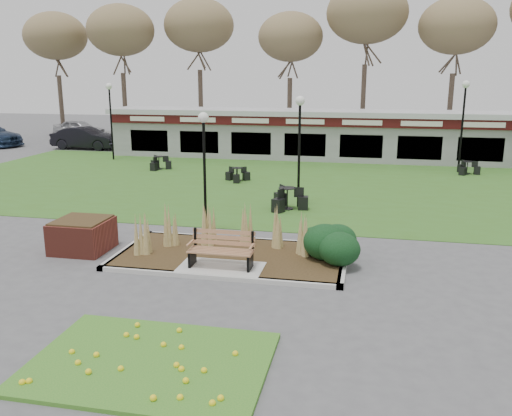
% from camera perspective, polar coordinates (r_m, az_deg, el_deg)
% --- Properties ---
extents(ground, '(100.00, 100.00, 0.00)m').
position_cam_1_polar(ground, '(14.14, -3.86, -6.90)').
color(ground, '#515154').
rests_on(ground, ground).
extents(lawn, '(34.00, 16.00, 0.02)m').
position_cam_1_polar(lawn, '(25.47, 3.39, 2.60)').
color(lawn, '#3A6720').
rests_on(lawn, ground).
extents(flower_bed, '(4.20, 3.00, 0.16)m').
position_cam_1_polar(flower_bed, '(10.17, -11.08, -15.52)').
color(flower_bed, '#307621').
rests_on(flower_bed, ground).
extents(planting_bed, '(6.75, 3.40, 1.27)m').
position_cam_1_polar(planting_bed, '(15.00, 2.22, -4.15)').
color(planting_bed, '#312613').
rests_on(planting_bed, ground).
extents(park_bench, '(1.70, 0.66, 0.93)m').
position_cam_1_polar(park_bench, '(14.17, -3.63, -4.33)').
color(park_bench, '#9E6A47').
rests_on(park_bench, ground).
extents(brick_planter, '(1.50, 1.50, 0.95)m').
position_cam_1_polar(brick_planter, '(16.52, -17.81, -2.71)').
color(brick_planter, maroon).
rests_on(brick_planter, ground).
extents(food_pavilion, '(24.60, 3.40, 2.90)m').
position_cam_1_polar(food_pavilion, '(33.06, 5.48, 7.77)').
color(food_pavilion, gray).
rests_on(food_pavilion, ground).
extents(tree_backdrop, '(47.24, 5.24, 10.36)m').
position_cam_1_polar(tree_backdrop, '(41.00, 7.05, 18.56)').
color(tree_backdrop, '#47382B').
rests_on(tree_backdrop, ground).
extents(lamp_post_mid_left, '(0.32, 0.32, 3.89)m').
position_cam_1_polar(lamp_post_mid_left, '(16.80, -5.49, 6.42)').
color(lamp_post_mid_left, black).
rests_on(lamp_post_mid_left, ground).
extents(lamp_post_mid_right, '(0.35, 0.35, 4.23)m').
position_cam_1_polar(lamp_post_mid_right, '(20.46, 4.61, 8.48)').
color(lamp_post_mid_right, black).
rests_on(lamp_post_mid_right, ground).
extents(lamp_post_far_right, '(0.39, 0.39, 4.68)m').
position_cam_1_polar(lamp_post_far_right, '(30.12, 21.06, 10.01)').
color(lamp_post_far_right, black).
rests_on(lamp_post_far_right, ground).
extents(lamp_post_far_left, '(0.37, 0.37, 4.48)m').
position_cam_1_polar(lamp_post_far_left, '(33.28, -15.11, 10.49)').
color(lamp_post_far_left, black).
rests_on(lamp_post_far_left, ground).
extents(bistro_set_a, '(1.20, 1.13, 0.65)m').
position_cam_1_polar(bistro_set_a, '(25.91, -1.97, 3.32)').
color(bistro_set_a, black).
rests_on(bistro_set_a, ground).
extents(bistro_set_b, '(1.27, 1.23, 0.69)m').
position_cam_1_polar(bistro_set_b, '(29.61, -10.17, 4.49)').
color(bistro_set_b, black).
rests_on(bistro_set_b, ground).
extents(bistro_set_c, '(1.11, 1.24, 0.66)m').
position_cam_1_polar(bistro_set_c, '(29.76, 21.32, 3.77)').
color(bistro_set_c, black).
rests_on(bistro_set_c, ground).
extents(bistro_set_d, '(1.42, 1.56, 0.83)m').
position_cam_1_polar(bistro_set_d, '(20.54, 3.29, 0.64)').
color(bistro_set_d, black).
rests_on(bistro_set_d, ground).
extents(car_silver, '(4.34, 2.11, 1.43)m').
position_cam_1_polar(car_silver, '(45.96, -18.11, 7.93)').
color(car_silver, '#A1A2A6').
rests_on(car_silver, ground).
extents(car_black, '(4.57, 1.66, 1.50)m').
position_cam_1_polar(car_black, '(38.87, -17.49, 7.04)').
color(car_black, black).
rests_on(car_black, ground).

